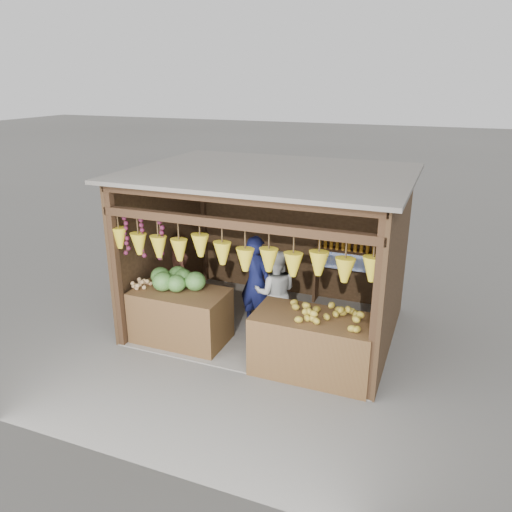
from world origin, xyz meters
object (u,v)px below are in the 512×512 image
at_px(woman_standing, 276,293).
at_px(vendor_seated, 179,264).
at_px(counter_left, 181,316).
at_px(counter_right, 313,345).
at_px(man_standing, 255,282).

bearing_deg(woman_standing, vendor_seated, -28.01).
relative_size(counter_left, woman_standing, 1.02).
xyz_separation_m(counter_right, woman_standing, (-0.90, 0.93, 0.28)).
distance_m(counter_left, vendor_seated, 1.38).
bearing_deg(vendor_seated, counter_right, -162.60).
distance_m(counter_right, man_standing, 1.68).
height_order(counter_left, woman_standing, woman_standing).
relative_size(counter_left, counter_right, 0.87).
bearing_deg(vendor_seated, counter_left, 161.45).
relative_size(man_standing, vendor_seated, 1.52).
distance_m(counter_left, man_standing, 1.34).
bearing_deg(vendor_seated, man_standing, -147.50).
bearing_deg(woman_standing, counter_right, 115.66).
relative_size(man_standing, woman_standing, 1.12).
bearing_deg(vendor_seated, woman_standing, -148.48).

